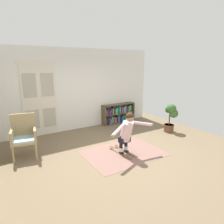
% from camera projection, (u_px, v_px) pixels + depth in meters
% --- Properties ---
extents(ground_plane, '(7.20, 7.20, 0.00)m').
position_uv_depth(ground_plane, '(119.00, 153.00, 5.43)').
color(ground_plane, brown).
extents(back_wall, '(6.00, 0.10, 2.90)m').
position_uv_depth(back_wall, '(79.00, 90.00, 7.23)').
color(back_wall, white).
rests_on(back_wall, ground).
extents(double_door, '(1.22, 0.05, 2.45)m').
position_uv_depth(double_door, '(40.00, 99.00, 6.51)').
color(double_door, silver).
rests_on(double_door, ground).
extents(rug, '(2.08, 1.54, 0.01)m').
position_uv_depth(rug, '(123.00, 153.00, 5.42)').
color(rug, '#836055').
rests_on(rug, ground).
extents(bookshelf, '(1.42, 0.30, 0.78)m').
position_uv_depth(bookshelf, '(118.00, 114.00, 8.13)').
color(bookshelf, brown).
rests_on(bookshelf, ground).
extents(wicker_chair, '(0.70, 0.70, 1.10)m').
position_uv_depth(wicker_chair, '(24.00, 135.00, 5.13)').
color(wicker_chair, tan).
rests_on(wicker_chair, ground).
extents(potted_plant, '(0.45, 0.46, 1.00)m').
position_uv_depth(potted_plant, '(171.00, 116.00, 7.02)').
color(potted_plant, brown).
rests_on(potted_plant, ground).
extents(skis_pair, '(0.37, 0.87, 0.07)m').
position_uv_depth(skis_pair, '(123.00, 152.00, 5.44)').
color(skis_pair, brown).
rests_on(skis_pair, rug).
extents(person_skier, '(1.45, 0.62, 1.10)m').
position_uv_depth(person_skier, '(127.00, 130.00, 5.17)').
color(person_skier, white).
rests_on(person_skier, skis_pair).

